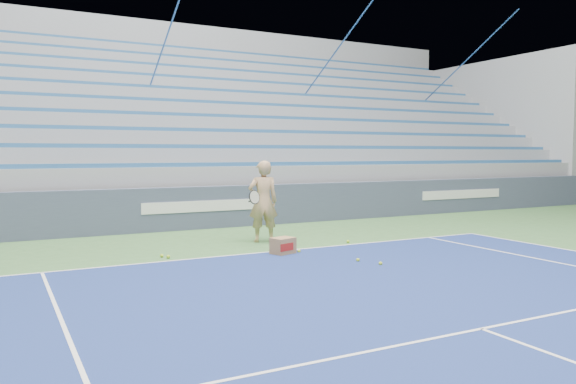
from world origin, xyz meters
name	(u,v)px	position (x,y,z in m)	size (l,w,h in m)	color
sponsor_barrier	(202,208)	(0.00, 15.88, 0.55)	(30.00, 0.32, 1.10)	#404861
bleachers	(147,142)	(0.00, 21.60, 2.36)	(31.00, 9.15, 7.30)	#92949A
tennis_player	(263,201)	(0.48, 13.15, 0.90)	(0.97, 0.90, 1.80)	tan
ball_box	(283,246)	(0.18, 11.60, 0.16)	(0.51, 0.45, 0.33)	#987149
tennis_ball_0	(358,260)	(1.03, 10.28, 0.03)	(0.07, 0.07, 0.07)	#B9D82C
tennis_ball_1	(168,257)	(-1.92, 12.20, 0.03)	(0.07, 0.07, 0.07)	#B9D82C
tennis_ball_2	(299,251)	(0.53, 11.58, 0.03)	(0.07, 0.07, 0.07)	#B9D82C
tennis_ball_3	(162,256)	(-2.00, 12.35, 0.03)	(0.07, 0.07, 0.07)	#B9D82C
tennis_ball_4	(381,264)	(1.20, 9.83, 0.03)	(0.07, 0.07, 0.07)	#B9D82C
tennis_ball_5	(348,242)	(2.06, 12.14, 0.03)	(0.07, 0.07, 0.07)	#B9D82C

